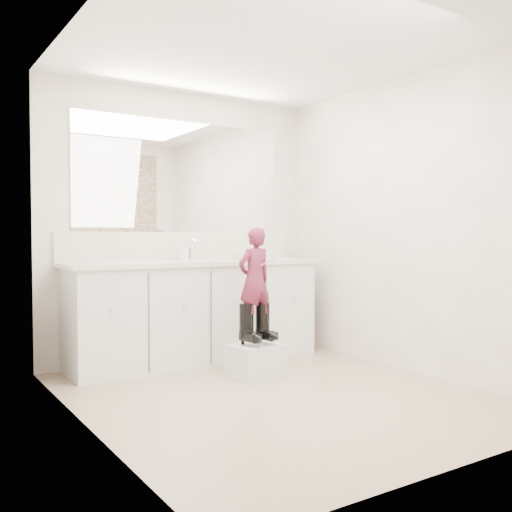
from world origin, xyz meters
TOP-DOWN VIEW (x-y plane):
  - floor at (0.00, 0.00)m, footprint 3.00×3.00m
  - ceiling at (0.00, 0.00)m, footprint 3.00×3.00m
  - wall_back at (0.00, 1.50)m, footprint 2.60×0.00m
  - wall_front at (0.00, -1.50)m, footprint 2.60×0.00m
  - wall_left at (-1.30, 0.00)m, footprint 0.00×3.00m
  - wall_right at (1.30, 0.00)m, footprint 0.00×3.00m
  - vanity_cabinet at (0.00, 1.23)m, footprint 2.20×0.55m
  - countertop at (0.00, 1.21)m, footprint 2.28×0.58m
  - backsplash at (0.00, 1.49)m, footprint 2.28×0.03m
  - mirror at (0.00, 1.49)m, footprint 2.00×0.02m
  - dot_panel at (0.00, -1.49)m, footprint 2.00×0.01m
  - faucet at (0.00, 1.38)m, footprint 0.08×0.08m
  - cup at (0.40, 1.17)m, footprint 0.12×0.12m
  - soap_bottle at (-0.12, 1.23)m, footprint 0.10×0.11m
  - step_stool at (0.17, 0.51)m, footprint 0.42×0.37m
  - boot_left at (0.09, 0.53)m, footprint 0.14×0.23m
  - boot_right at (0.24, 0.53)m, footprint 0.14×0.23m
  - toddler at (0.17, 0.53)m, footprint 0.32×0.23m
  - toothbrush at (0.24, 0.45)m, footprint 0.14×0.03m

SIDE VIEW (x-z plane):
  - floor at x=0.00m, z-range 0.00..0.00m
  - step_stool at x=0.17m, z-range 0.00..0.25m
  - boot_left at x=0.09m, z-range 0.25..0.58m
  - boot_right at x=0.24m, z-range 0.25..0.58m
  - vanity_cabinet at x=0.00m, z-range 0.00..0.85m
  - toddler at x=0.17m, z-range 0.35..1.17m
  - countertop at x=0.00m, z-range 0.85..0.89m
  - toothbrush at x=0.24m, z-range 0.87..0.93m
  - cup at x=0.40m, z-range 0.89..0.97m
  - faucet at x=0.00m, z-range 0.89..0.99m
  - soap_bottle at x=-0.12m, z-range 0.89..1.07m
  - backsplash at x=0.00m, z-range 0.89..1.14m
  - wall_back at x=0.00m, z-range -0.10..2.50m
  - wall_front at x=0.00m, z-range -0.10..2.50m
  - wall_left at x=-1.30m, z-range -0.30..2.70m
  - wall_right at x=1.30m, z-range -0.30..2.70m
  - mirror at x=0.00m, z-range 1.14..2.14m
  - dot_panel at x=0.00m, z-range 1.05..2.25m
  - ceiling at x=0.00m, z-range 2.40..2.40m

